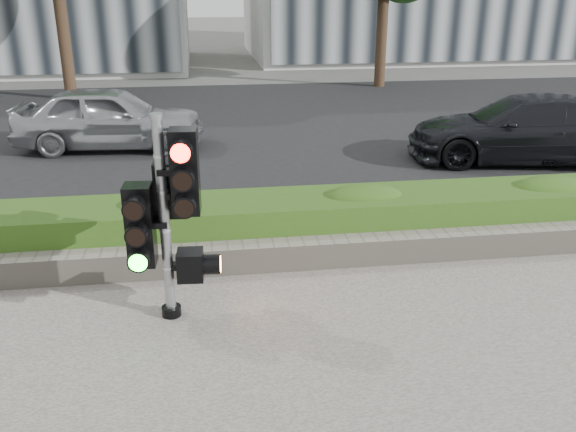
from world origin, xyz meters
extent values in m
plane|color=#51514C|center=(0.00, 0.00, 0.00)|extent=(120.00, 120.00, 0.00)
cube|color=black|center=(0.00, 10.00, 0.01)|extent=(60.00, 13.00, 0.02)
cube|color=gray|center=(0.00, 3.15, 0.06)|extent=(60.00, 0.25, 0.12)
cube|color=gray|center=(0.00, 1.90, 0.20)|extent=(12.00, 0.32, 0.34)
cube|color=#588C2B|center=(0.00, 2.55, 0.37)|extent=(12.00, 1.00, 0.68)
cylinder|color=black|center=(-4.50, 14.50, 2.02)|extent=(0.36, 0.36, 4.03)
cylinder|color=black|center=(5.50, 15.50, 1.79)|extent=(0.36, 0.36, 3.58)
cylinder|color=black|center=(-1.03, 0.90, 0.08)|extent=(0.21, 0.21, 0.10)
cylinder|color=gray|center=(-1.03, 0.90, 1.10)|extent=(0.11, 0.11, 2.13)
cylinder|color=gray|center=(-1.03, 0.90, 2.19)|extent=(0.14, 0.14, 0.05)
cube|color=#FF1107|center=(-0.80, 0.85, 1.64)|extent=(0.29, 0.29, 0.85)
cube|color=#14E51E|center=(-1.27, 0.88, 1.09)|extent=(0.29, 0.29, 0.85)
cube|color=black|center=(-0.99, 1.13, 1.38)|extent=(0.29, 0.29, 0.58)
cube|color=orange|center=(-0.80, 0.91, 0.60)|extent=(0.29, 0.29, 0.31)
imported|color=#9FA0A6|center=(-2.53, 8.23, 0.69)|extent=(4.03, 1.88, 1.34)
imported|color=black|center=(5.68, 6.09, 0.67)|extent=(4.72, 2.62, 1.29)
camera|label=1|loc=(-0.62, -4.95, 3.38)|focal=38.00mm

